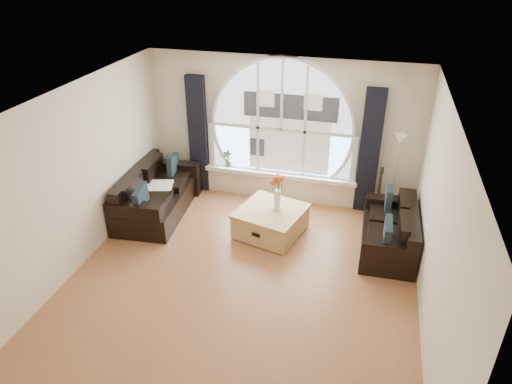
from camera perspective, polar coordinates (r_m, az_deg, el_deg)
name	(u,v)px	position (r m, az deg, el deg)	size (l,w,h in m)	color
ground	(240,283)	(6.93, -1.94, -11.14)	(5.00, 5.50, 0.01)	brown
ceiling	(237,105)	(5.60, -2.39, 10.62)	(5.00, 5.50, 0.01)	silver
wall_back	(282,131)	(8.57, 3.18, 7.51)	(5.00, 0.01, 2.70)	beige
wall_front	(143,365)	(4.17, -13.72, -19.97)	(5.00, 0.01, 2.70)	beige
wall_left	(73,181)	(7.21, -21.54, 1.21)	(0.01, 5.50, 2.70)	beige
wall_right	(437,230)	(6.02, 21.39, -4.37)	(0.01, 5.50, 2.70)	beige
attic_slope	(426,151)	(5.53, 20.14, 4.74)	(0.92, 5.50, 0.72)	silver
arched_window	(282,117)	(8.44, 3.19, 9.18)	(2.60, 0.06, 2.15)	silver
window_sill	(279,174)	(8.82, 2.90, 2.18)	(2.90, 0.22, 0.08)	white
window_frame	(281,118)	(8.42, 3.15, 9.11)	(2.76, 0.08, 2.15)	white
neighbor_house	(290,125)	(8.45, 4.15, 8.25)	(1.70, 0.02, 1.50)	silver
curtain_left	(198,135)	(8.97, -7.14, 6.94)	(0.35, 0.12, 2.30)	black
curtain_right	(369,152)	(8.38, 13.76, 4.74)	(0.35, 0.12, 2.30)	black
sofa_left	(157,194)	(8.54, -12.05, -0.20)	(0.95, 1.90, 0.84)	black
sofa_right	(389,227)	(7.71, 16.05, -4.16)	(0.81, 1.62, 0.72)	black
coffee_chest	(271,220)	(7.86, 1.82, -3.51)	(1.03, 1.03, 0.50)	tan
throw_blanket	(156,190)	(8.45, -12.13, 0.23)	(0.55, 0.55, 0.10)	silver
vase_flowers	(278,188)	(7.59, 2.67, 0.48)	(0.24, 0.24, 0.70)	white
floor_lamp	(394,178)	(8.38, 16.62, 1.68)	(0.24, 0.24, 1.60)	#B2B2B2
guitar	(379,192)	(8.42, 14.83, 0.00)	(0.36, 0.24, 1.06)	brown
potted_plant	(228,159)	(8.97, -3.52, 4.11)	(0.18, 0.12, 0.33)	#1E6023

